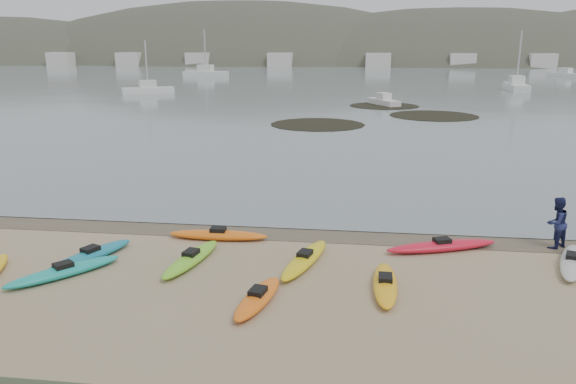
# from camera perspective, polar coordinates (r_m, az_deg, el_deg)

# --- Properties ---
(ground) EXTENTS (600.00, 600.00, 0.00)m
(ground) POSITION_cam_1_polar(r_m,az_deg,el_deg) (21.92, 0.00, -3.79)
(ground) COLOR tan
(ground) RESTS_ON ground
(wet_sand) EXTENTS (60.00, 60.00, 0.00)m
(wet_sand) POSITION_cam_1_polar(r_m,az_deg,el_deg) (21.64, -0.10, -4.03)
(wet_sand) COLOR brown
(wet_sand) RESTS_ON ground
(water) EXTENTS (1200.00, 1200.00, 0.00)m
(water) POSITION_cam_1_polar(r_m,az_deg,el_deg) (320.67, 7.13, 13.64)
(water) COLOR slate
(water) RESTS_ON ground
(kayaks) EXTENTS (22.63, 7.43, 0.34)m
(kayaks) POSITION_cam_1_polar(r_m,az_deg,el_deg) (18.54, -8.52, -6.99)
(kayaks) COLOR orange
(kayaks) RESTS_ON ground
(person_east) EXTENTS (1.14, 1.10, 1.85)m
(person_east) POSITION_cam_1_polar(r_m,az_deg,el_deg) (21.84, 25.60, -2.84)
(person_east) COLOR navy
(person_east) RESTS_ON ground
(kelp_mats) EXTENTS (19.34, 23.81, 0.04)m
(kelp_mats) POSITION_cam_1_polar(r_m,az_deg,el_deg) (56.97, 9.54, 7.71)
(kelp_mats) COLOR black
(kelp_mats) RESTS_ON water
(moored_boats) EXTENTS (81.59, 64.49, 1.31)m
(moored_boats) POSITION_cam_1_polar(r_m,az_deg,el_deg) (101.23, 5.84, 11.26)
(moored_boats) COLOR silver
(moored_boats) RESTS_ON ground
(far_hills) EXTENTS (550.00, 135.00, 80.00)m
(far_hills) POSITION_cam_1_polar(r_m,az_deg,el_deg) (218.87, 17.20, 8.32)
(far_hills) COLOR #384235
(far_hills) RESTS_ON ground
(far_town) EXTENTS (199.00, 5.00, 4.00)m
(far_town) POSITION_cam_1_polar(r_m,az_deg,el_deg) (165.69, 8.78, 13.09)
(far_town) COLOR beige
(far_town) RESTS_ON ground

